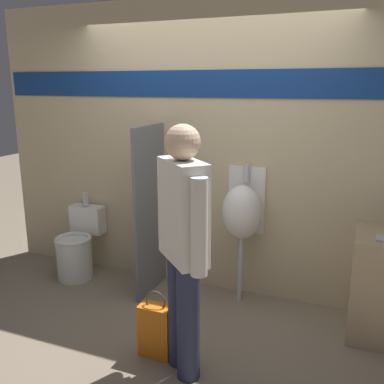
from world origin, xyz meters
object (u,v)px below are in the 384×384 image
cell_phone (381,238)px  toilet (78,248)px  urinal_near_counter (242,212)px  person_in_vest (183,243)px  shopping_bag (156,330)px

cell_phone → toilet: toilet is taller
urinal_near_counter → toilet: (-1.70, -0.14, -0.54)m
cell_phone → person_in_vest: person_in_vest is taller
toilet → person_in_vest: size_ratio=0.50×
cell_phone → person_in_vest: size_ratio=0.08×
cell_phone → toilet: size_ratio=0.16×
cell_phone → shopping_bag: size_ratio=0.27×
toilet → person_in_vest: 2.00m
shopping_bag → person_in_vest: bearing=-17.9°
urinal_near_counter → shopping_bag: bearing=-108.0°
person_in_vest → shopping_bag: bearing=26.7°
urinal_near_counter → toilet: urinal_near_counter is taller
cell_phone → person_in_vest: 1.50m
shopping_bag → cell_phone: bearing=28.6°
cell_phone → person_in_vest: bearing=-143.9°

